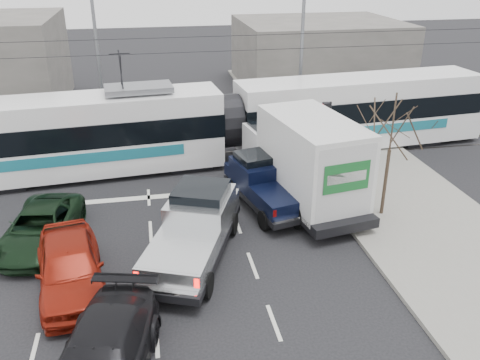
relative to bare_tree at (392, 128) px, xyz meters
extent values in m
plane|color=black|center=(-7.60, -2.50, -3.79)|extent=(120.00, 120.00, 0.00)
cube|color=gray|center=(1.40, -2.50, -3.72)|extent=(6.00, 60.00, 0.15)
cube|color=#33302D|center=(-7.60, 7.50, -3.78)|extent=(60.00, 1.60, 0.03)
cube|color=slate|center=(4.40, 21.50, -1.29)|extent=(12.00, 10.00, 5.00)
cylinder|color=#47382B|center=(0.00, 0.00, -2.27)|extent=(0.14, 0.14, 2.75)
cylinder|color=#47382B|center=(0.00, 0.00, 0.23)|extent=(0.07, 0.07, 2.25)
cylinder|color=black|center=(-1.00, 4.00, -1.84)|extent=(0.12, 0.12, 3.60)
cube|color=black|center=(-1.20, 4.00, -0.54)|extent=(0.28, 0.28, 0.95)
cylinder|color=#FF0C07|center=(-1.35, 4.00, -0.24)|extent=(0.06, 0.20, 0.20)
cylinder|color=orange|center=(-1.35, 4.00, -0.54)|extent=(0.06, 0.20, 0.20)
cylinder|color=#05330C|center=(-1.35, 4.00, -0.84)|extent=(0.06, 0.20, 0.20)
cube|color=white|center=(-1.02, 3.85, -1.34)|extent=(0.02, 0.30, 0.40)
cylinder|color=slate|center=(-0.10, 11.50, 0.71)|extent=(0.20, 0.20, 9.00)
cylinder|color=slate|center=(-11.60, 13.50, 0.71)|extent=(0.20, 0.20, 9.00)
cylinder|color=black|center=(-7.60, 7.50, 1.71)|extent=(60.00, 0.03, 0.03)
cylinder|color=black|center=(-7.60, 7.50, 2.41)|extent=(60.00, 0.03, 0.03)
cube|color=white|center=(-12.27, 6.59, -2.73)|extent=(13.49, 3.97, 1.61)
cube|color=black|center=(-12.27, 6.59, -1.48)|extent=(13.56, 4.01, 1.10)
cube|color=white|center=(-12.27, 6.59, -0.49)|extent=(13.48, 3.86, 1.03)
cube|color=#186678|center=(-12.14, 5.19, -2.43)|extent=(9.27, 0.86, 0.51)
cube|color=white|center=(2.12, 7.89, -2.73)|extent=(13.49, 3.97, 1.61)
cube|color=black|center=(2.12, 7.89, -1.48)|extent=(13.56, 4.01, 1.10)
cube|color=white|center=(2.12, 7.89, -0.49)|extent=(13.48, 3.86, 1.03)
cube|color=#186678|center=(2.25, 6.49, -2.43)|extent=(9.27, 0.86, 0.51)
cylinder|color=black|center=(-5.07, 7.24, -1.70)|extent=(1.27, 2.76, 2.68)
cube|color=slate|center=(-9.39, 6.85, 0.25)|extent=(3.23, 1.94, 0.26)
cube|color=black|center=(-15.87, 6.27, -3.61)|extent=(2.27, 2.55, 0.37)
cube|color=black|center=(-7.23, 7.05, -3.61)|extent=(2.27, 2.55, 0.37)
cube|color=black|center=(-2.91, 7.44, -3.61)|extent=(2.27, 2.55, 0.37)
cube|color=black|center=(5.72, 8.22, -3.61)|extent=(2.27, 2.55, 0.37)
cube|color=black|center=(-7.85, -1.72, -3.21)|extent=(4.24, 6.49, 0.26)
cube|color=silver|center=(-7.44, -0.69, -2.47)|extent=(2.88, 3.16, 1.22)
cube|color=black|center=(-7.40, -0.60, -1.83)|extent=(2.35, 2.38, 0.58)
cube|color=silver|center=(-6.89, 0.67, -2.71)|extent=(2.28, 1.77, 0.58)
cube|color=silver|center=(-8.35, -2.98, -2.79)|extent=(2.95, 3.34, 0.69)
cube|color=silver|center=(-8.94, -4.46, -3.07)|extent=(1.88, 0.90, 0.19)
cube|color=#FF0C07|center=(-9.76, -4.00, -2.68)|extent=(0.17, 0.13, 0.30)
cube|color=#FF0C07|center=(-8.03, -4.69, -2.68)|extent=(0.17, 0.13, 0.30)
cylinder|color=black|center=(-8.03, 0.47, -3.37)|extent=(0.59, 0.90, 0.85)
cylinder|color=black|center=(-6.22, -0.26, -3.37)|extent=(0.59, 0.90, 0.85)
cylinder|color=black|center=(-9.48, -3.18, -3.37)|extent=(0.59, 0.90, 0.85)
cylinder|color=black|center=(-7.67, -3.91, -3.37)|extent=(0.59, 0.90, 0.85)
cube|color=black|center=(-2.80, 2.06, -3.18)|extent=(3.92, 8.10, 0.39)
cube|color=white|center=(-3.29, 4.97, -2.24)|extent=(2.80, 2.26, 1.78)
cube|color=black|center=(-3.32, 5.13, -1.57)|extent=(2.36, 1.59, 0.67)
cube|color=silver|center=(-2.67, 1.30, -1.55)|extent=(3.50, 5.65, 3.27)
cube|color=silver|center=(-2.24, -1.28, -1.55)|extent=(2.32, 0.44, 2.88)
cube|color=#155B25|center=(-2.23, -1.34, -1.28)|extent=(1.84, 0.33, 1.11)
cube|color=black|center=(-2.19, -1.54, -3.29)|extent=(2.41, 0.67, 0.20)
cylinder|color=black|center=(-4.37, 4.32, -3.29)|extent=(0.49, 1.04, 1.00)
cylinder|color=black|center=(-2.06, 4.71, -3.29)|extent=(0.49, 1.04, 1.00)
cylinder|color=black|center=(-3.59, -0.27, -3.24)|extent=(0.51, 1.15, 1.11)
cylinder|color=black|center=(-1.28, 0.11, -3.24)|extent=(0.51, 1.15, 1.11)
cube|color=black|center=(-4.46, 1.57, -3.25)|extent=(2.90, 5.22, 0.25)
cube|color=black|center=(-4.66, 2.43, -2.56)|extent=(2.21, 2.43, 1.14)
cube|color=black|center=(-4.68, 2.53, -1.97)|extent=(1.85, 1.79, 0.54)
cube|color=black|center=(-4.93, 3.59, -2.78)|extent=(1.89, 1.26, 0.54)
cube|color=black|center=(-4.21, 0.51, -2.85)|extent=(2.25, 2.57, 0.64)
cube|color=silver|center=(-3.92, -0.74, -3.12)|extent=(1.68, 0.55, 0.18)
cube|color=#590505|center=(-4.73, -0.83, -2.76)|extent=(0.15, 0.11, 0.28)
cube|color=#590505|center=(-3.16, -0.47, -2.76)|extent=(0.15, 0.11, 0.28)
cylinder|color=black|center=(-5.63, 2.92, -3.40)|extent=(0.45, 0.83, 0.79)
cylinder|color=black|center=(-4.00, 3.30, -3.40)|extent=(0.45, 0.83, 0.79)
cylinder|color=black|center=(-4.92, -0.16, -3.40)|extent=(0.45, 0.83, 0.79)
cylinder|color=black|center=(-3.28, 0.22, -3.40)|extent=(0.45, 0.83, 0.79)
imported|color=black|center=(-13.23, 0.36, -3.11)|extent=(2.94, 5.17, 1.36)
imported|color=maroon|center=(-11.84, -2.71, -2.95)|extent=(2.83, 5.24, 1.69)
camera|label=1|loc=(-9.06, -16.88, 6.17)|focal=38.00mm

